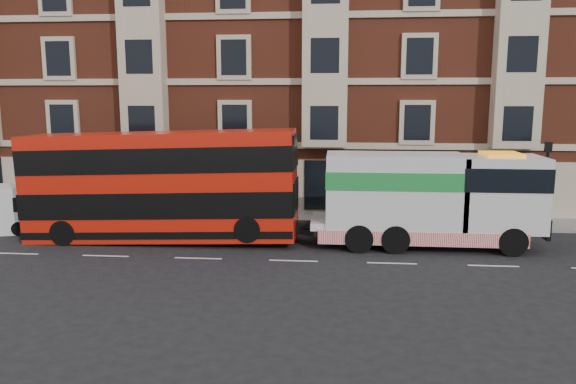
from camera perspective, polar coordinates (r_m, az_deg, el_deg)
The scene contains 8 objects.
ground at distance 23.24m, azimuth 0.56°, elevation -7.01°, with size 120.00×120.00×0.00m, color black.
sidewalk at distance 30.47m, azimuth 1.69°, elevation -2.86°, with size 90.00×3.00×0.15m, color slate.
victorian_terrace at distance 37.39m, azimuth 3.28°, elevation 14.82°, with size 45.00×12.00×20.40m.
lamp_post_west at distance 29.71m, azimuth -10.07°, elevation 1.77°, with size 0.35×0.15×4.35m.
lamp_post_east at distance 30.45m, azimuth 24.73°, elevation 1.23°, with size 0.35×0.15×4.35m.
double_decker_bus at distance 26.62m, azimuth -12.77°, elevation 0.80°, with size 12.51×2.87×5.06m.
tow_truck at distance 25.72m, azimuth 13.80°, elevation -0.60°, with size 10.02×2.96×4.17m.
pedestrian at distance 34.18m, azimuth -24.87°, elevation -0.71°, with size 0.66×0.43×1.82m, color black.
Camera 1 is at (1.77, -22.21, 6.63)m, focal length 35.00 mm.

